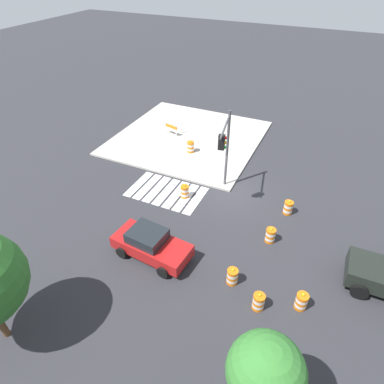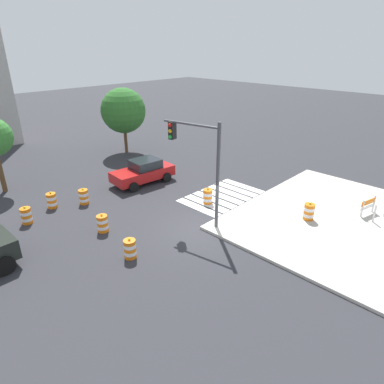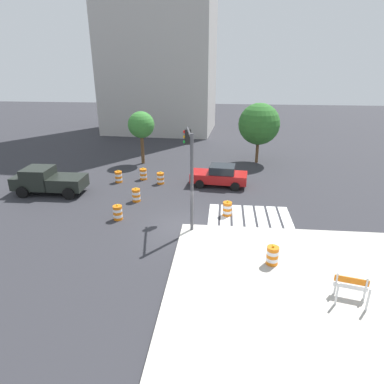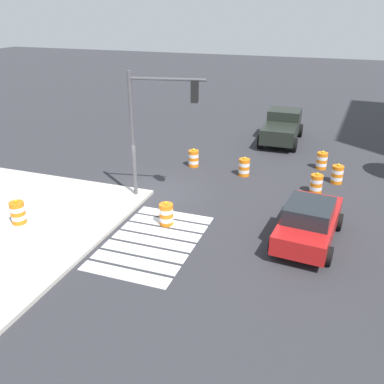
% 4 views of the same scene
% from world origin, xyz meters
% --- Properties ---
extents(ground_plane, '(120.00, 120.00, 0.00)m').
position_xyz_m(ground_plane, '(0.00, 0.00, 0.00)').
color(ground_plane, '#2D2D33').
extents(crosswalk_stripes, '(5.10, 3.20, 0.02)m').
position_xyz_m(crosswalk_stripes, '(4.00, 1.80, 0.01)').
color(crosswalk_stripes, silver).
rests_on(crosswalk_stripes, ground).
extents(sports_car, '(4.45, 2.44, 1.63)m').
position_xyz_m(sports_car, '(2.00, 7.21, 0.81)').
color(sports_car, red).
rests_on(sports_car, ground).
extents(pickup_truck, '(5.17, 2.39, 1.92)m').
position_xyz_m(pickup_truck, '(-10.51, 4.36, 0.97)').
color(pickup_truck, black).
rests_on(pickup_truck, ground).
extents(traffic_barrel_near_corner, '(0.56, 0.56, 1.02)m').
position_xyz_m(traffic_barrel_near_corner, '(-2.65, 7.15, 0.45)').
color(traffic_barrel_near_corner, orange).
rests_on(traffic_barrel_near_corner, ground).
extents(traffic_barrel_crosswalk_end, '(0.56, 0.56, 1.02)m').
position_xyz_m(traffic_barrel_crosswalk_end, '(-6.05, 7.17, 0.45)').
color(traffic_barrel_crosswalk_end, orange).
rests_on(traffic_barrel_crosswalk_end, ground).
extents(traffic_barrel_median_near, '(0.56, 0.56, 1.02)m').
position_xyz_m(traffic_barrel_median_near, '(-4.07, 0.56, 0.45)').
color(traffic_barrel_median_near, orange).
rests_on(traffic_barrel_median_near, ground).
extents(traffic_barrel_median_far, '(0.56, 0.56, 1.02)m').
position_xyz_m(traffic_barrel_median_far, '(-3.66, 3.47, 0.45)').
color(traffic_barrel_median_far, orange).
rests_on(traffic_barrel_median_far, ground).
extents(traffic_barrel_far_curb, '(0.56, 0.56, 1.02)m').
position_xyz_m(traffic_barrel_far_curb, '(-4.24, 8.02, 0.45)').
color(traffic_barrel_far_curb, orange).
rests_on(traffic_barrel_far_curb, ground).
extents(traffic_barrel_lane_center, '(0.56, 0.56, 1.02)m').
position_xyz_m(traffic_barrel_lane_center, '(2.60, 1.77, 0.45)').
color(traffic_barrel_lane_center, orange).
rests_on(traffic_barrel_lane_center, ground).
extents(traffic_barrel_on_sidewalk, '(0.56, 0.56, 1.02)m').
position_xyz_m(traffic_barrel_on_sidewalk, '(4.70, -3.70, 0.60)').
color(traffic_barrel_on_sidewalk, orange).
rests_on(traffic_barrel_on_sidewalk, sidewalk_corner).
extents(traffic_light_pole, '(0.88, 3.25, 5.50)m').
position_xyz_m(traffic_light_pole, '(0.38, 0.52, 3.91)').
color(traffic_light_pole, '#4C4C51').
rests_on(traffic_light_pole, sidewalk_corner).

